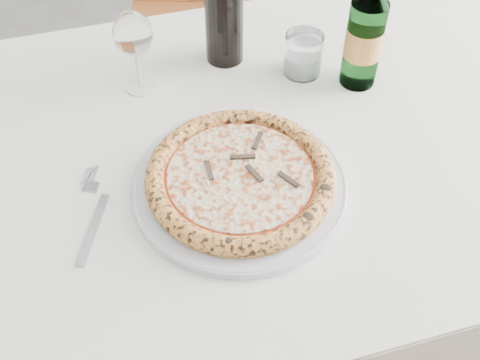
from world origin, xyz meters
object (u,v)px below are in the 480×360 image
(wine_bottle, at_px, (224,1))
(wine_glass, at_px, (133,36))
(plate, at_px, (240,185))
(pizza, at_px, (240,177))
(tumbler, at_px, (303,57))
(dining_table, at_px, (229,180))
(beer_bottle, at_px, (365,34))

(wine_bottle, bearing_deg, wine_glass, -161.67)
(plate, distance_m, wine_bottle, 0.36)
(pizza, bearing_deg, wine_glass, 114.66)
(tumbler, bearing_deg, plate, -123.46)
(plate, bearing_deg, dining_table, 90.00)
(wine_glass, xyz_separation_m, tumbler, (0.30, -0.02, -0.08))
(dining_table, distance_m, tumbler, 0.27)
(pizza, relative_size, wine_glass, 1.88)
(pizza, distance_m, beer_bottle, 0.35)
(beer_bottle, bearing_deg, wine_glass, 170.80)
(dining_table, xyz_separation_m, wine_bottle, (0.04, 0.24, 0.22))
(plate, height_order, wine_bottle, wine_bottle)
(dining_table, height_order, beer_bottle, beer_bottle)
(plate, bearing_deg, pizza, 147.99)
(tumbler, distance_m, beer_bottle, 0.13)
(wine_glass, xyz_separation_m, beer_bottle, (0.40, -0.06, -0.01))
(tumbler, bearing_deg, pizza, -123.46)
(wine_glass, bearing_deg, tumbler, -3.12)
(plate, xyz_separation_m, pizza, (-0.00, 0.00, 0.02))
(dining_table, distance_m, beer_bottle, 0.35)
(wine_glass, height_order, wine_bottle, wine_bottle)
(pizza, bearing_deg, beer_bottle, 38.95)
(dining_table, bearing_deg, wine_bottle, 80.45)
(dining_table, height_order, pizza, pizza)
(plate, relative_size, wine_glass, 2.16)
(plate, distance_m, wine_glass, 0.33)
(dining_table, bearing_deg, wine_glass, 125.48)
(beer_bottle, bearing_deg, pizza, -141.05)
(plate, relative_size, wine_bottle, 1.16)
(beer_bottle, bearing_deg, tumbler, 152.89)
(wine_bottle, bearing_deg, dining_table, -99.55)
(beer_bottle, bearing_deg, plate, -141.05)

